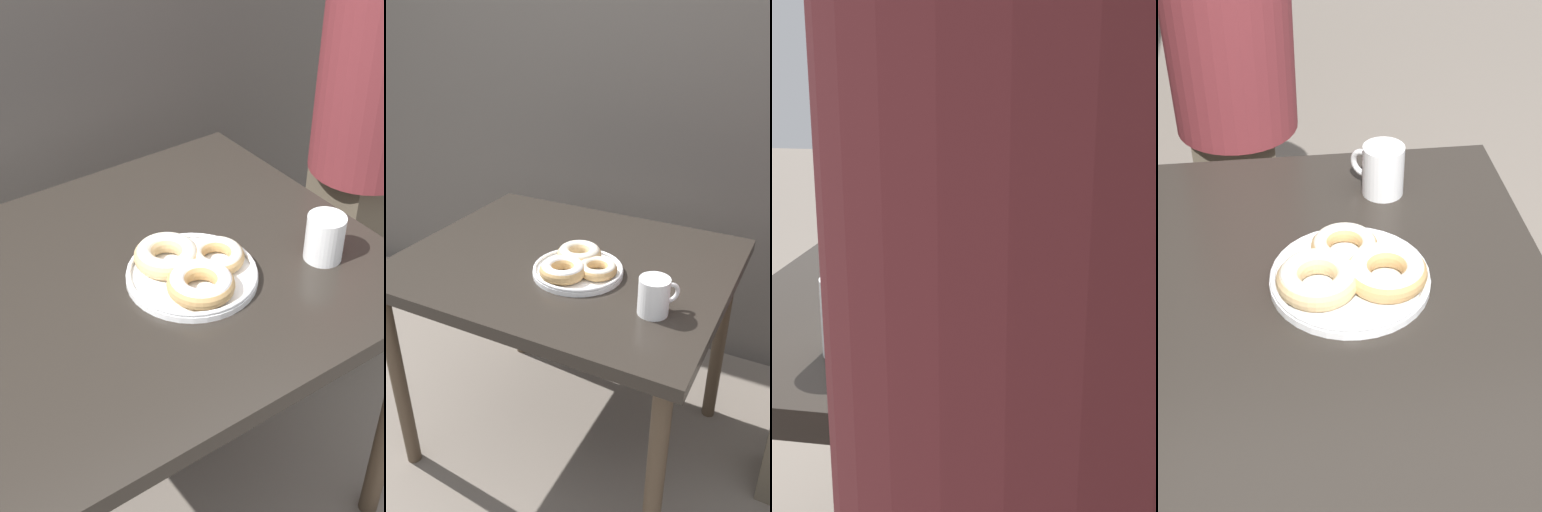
% 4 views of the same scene
% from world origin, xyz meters
% --- Properties ---
extents(dining_table, '(1.03, 0.85, 0.77)m').
position_xyz_m(dining_table, '(0.00, 0.31, 0.69)').
color(dining_table, '#28231E').
rests_on(dining_table, ground_plane).
extents(donut_plate, '(0.27, 0.29, 0.06)m').
position_xyz_m(donut_plate, '(0.08, 0.24, 0.80)').
color(donut_plate, white).
rests_on(donut_plate, dining_table).
extents(coffee_mug, '(0.10, 0.10, 0.10)m').
position_xyz_m(coffee_mug, '(0.35, 0.14, 0.83)').
color(coffee_mug, white).
rests_on(coffee_mug, dining_table).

